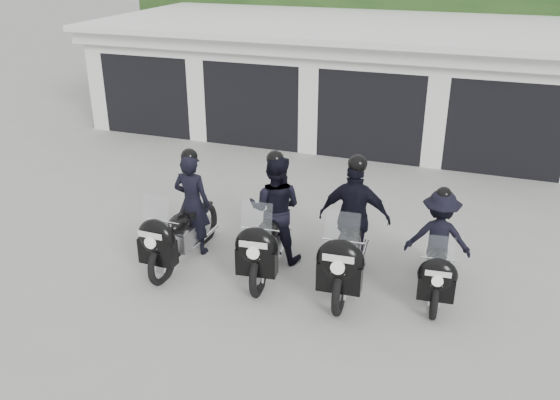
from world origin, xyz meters
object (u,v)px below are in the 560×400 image
(police_bike_c, at_px, (352,228))
(police_bike_d, at_px, (438,246))
(police_bike_a, at_px, (184,218))
(police_bike_b, at_px, (272,219))

(police_bike_c, height_order, police_bike_d, police_bike_c)
(police_bike_a, height_order, police_bike_d, police_bike_a)
(police_bike_b, bearing_deg, police_bike_c, -5.77)
(police_bike_a, distance_m, police_bike_b, 1.50)
(police_bike_c, bearing_deg, police_bike_b, 176.55)
(police_bike_a, distance_m, police_bike_c, 2.82)
(police_bike_b, xyz_separation_m, police_bike_d, (2.65, 0.17, -0.13))
(police_bike_b, distance_m, police_bike_c, 1.33)
(police_bike_a, height_order, police_bike_c, police_bike_c)
(police_bike_c, bearing_deg, police_bike_d, 3.18)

